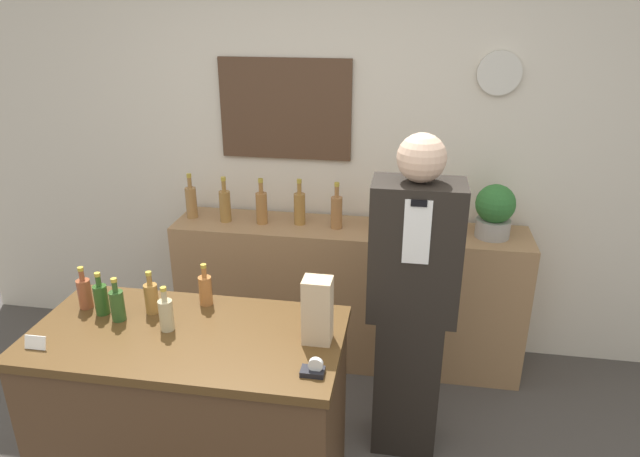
# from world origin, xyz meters

# --- Properties ---
(back_wall) EXTENTS (5.20, 0.09, 2.70)m
(back_wall) POSITION_xyz_m (-0.00, 2.00, 1.35)
(back_wall) COLOR beige
(back_wall) RESTS_ON ground_plane
(back_shelf) EXTENTS (2.17, 0.41, 0.93)m
(back_shelf) POSITION_xyz_m (0.14, 1.74, 0.46)
(back_shelf) COLOR #9E754C
(back_shelf) RESTS_ON ground_plane
(display_counter) EXTENTS (1.33, 0.67, 0.92)m
(display_counter) POSITION_xyz_m (-0.41, 0.46, 0.46)
(display_counter) COLOR #4C331E
(display_counter) RESTS_ON ground_plane
(shopkeeper) EXTENTS (0.43, 0.27, 1.69)m
(shopkeeper) POSITION_xyz_m (0.53, 1.00, 0.84)
(shopkeeper) COLOR black
(shopkeeper) RESTS_ON ground_plane
(potted_plant) EXTENTS (0.23, 0.23, 0.32)m
(potted_plant) POSITION_xyz_m (0.98, 1.73, 1.09)
(potted_plant) COLOR #9E998E
(potted_plant) RESTS_ON back_shelf
(paper_bag) EXTENTS (0.12, 0.10, 0.28)m
(paper_bag) POSITION_xyz_m (0.15, 0.50, 1.06)
(paper_bag) COLOR tan
(paper_bag) RESTS_ON display_counter
(tape_dispenser) EXTENTS (0.09, 0.06, 0.07)m
(tape_dispenser) POSITION_xyz_m (0.18, 0.27, 0.94)
(tape_dispenser) COLOR black
(tape_dispenser) RESTS_ON display_counter
(price_card_left) EXTENTS (0.09, 0.02, 0.06)m
(price_card_left) POSITION_xyz_m (-0.96, 0.25, 0.95)
(price_card_left) COLOR white
(price_card_left) RESTS_ON display_counter
(counter_bottle_0) EXTENTS (0.06, 0.06, 0.20)m
(counter_bottle_0) POSITION_xyz_m (-0.93, 0.59, 0.99)
(counter_bottle_0) COLOR brown
(counter_bottle_0) RESTS_ON display_counter
(counter_bottle_1) EXTENTS (0.06, 0.06, 0.20)m
(counter_bottle_1) POSITION_xyz_m (-0.83, 0.55, 0.99)
(counter_bottle_1) COLOR #294F1D
(counter_bottle_1) RESTS_ON display_counter
(counter_bottle_2) EXTENTS (0.06, 0.06, 0.20)m
(counter_bottle_2) POSITION_xyz_m (-0.73, 0.52, 0.99)
(counter_bottle_2) COLOR #2D5021
(counter_bottle_2) RESTS_ON display_counter
(counter_bottle_3) EXTENTS (0.06, 0.06, 0.20)m
(counter_bottle_3) POSITION_xyz_m (-0.61, 0.60, 0.99)
(counter_bottle_3) COLOR olive
(counter_bottle_3) RESTS_ON display_counter
(counter_bottle_4) EXTENTS (0.06, 0.06, 0.20)m
(counter_bottle_4) POSITION_xyz_m (-0.49, 0.48, 0.99)
(counter_bottle_4) COLOR tan
(counter_bottle_4) RESTS_ON display_counter
(counter_bottle_5) EXTENTS (0.06, 0.06, 0.20)m
(counter_bottle_5) POSITION_xyz_m (-0.40, 0.71, 0.99)
(counter_bottle_5) COLOR #A56532
(counter_bottle_5) RESTS_ON display_counter
(shelf_bottle_0) EXTENTS (0.07, 0.07, 0.29)m
(shelf_bottle_0) POSITION_xyz_m (-0.87, 1.75, 1.03)
(shelf_bottle_0) COLOR #9D6F3C
(shelf_bottle_0) RESTS_ON back_shelf
(shelf_bottle_1) EXTENTS (0.07, 0.07, 0.29)m
(shelf_bottle_1) POSITION_xyz_m (-0.64, 1.72, 1.03)
(shelf_bottle_1) COLOR olive
(shelf_bottle_1) RESTS_ON back_shelf
(shelf_bottle_2) EXTENTS (0.07, 0.07, 0.29)m
(shelf_bottle_2) POSITION_xyz_m (-0.41, 1.72, 1.03)
(shelf_bottle_2) COLOR #A06A35
(shelf_bottle_2) RESTS_ON back_shelf
(shelf_bottle_3) EXTENTS (0.07, 0.07, 0.29)m
(shelf_bottle_3) POSITION_xyz_m (-0.17, 1.75, 1.03)
(shelf_bottle_3) COLOR olive
(shelf_bottle_3) RESTS_ON back_shelf
(shelf_bottle_4) EXTENTS (0.07, 0.07, 0.29)m
(shelf_bottle_4) POSITION_xyz_m (0.06, 1.72, 1.03)
(shelf_bottle_4) COLOR #9F6A3C
(shelf_bottle_4) RESTS_ON back_shelf
(shelf_bottle_5) EXTENTS (0.07, 0.07, 0.29)m
(shelf_bottle_5) POSITION_xyz_m (0.29, 1.75, 1.03)
(shelf_bottle_5) COLOR #A47037
(shelf_bottle_5) RESTS_ON back_shelf
(shelf_bottle_6) EXTENTS (0.07, 0.07, 0.29)m
(shelf_bottle_6) POSITION_xyz_m (0.53, 1.72, 1.03)
(shelf_bottle_6) COLOR olive
(shelf_bottle_6) RESTS_ON back_shelf
(shelf_bottle_7) EXTENTS (0.07, 0.07, 0.29)m
(shelf_bottle_7) POSITION_xyz_m (0.76, 1.74, 1.03)
(shelf_bottle_7) COLOR #9B643E
(shelf_bottle_7) RESTS_ON back_shelf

